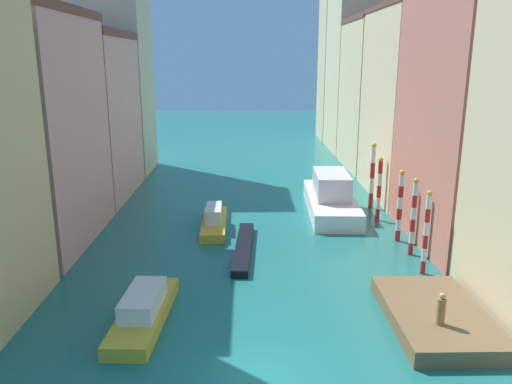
{
  "coord_description": "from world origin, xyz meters",
  "views": [
    {
      "loc": [
        -0.36,
        -16.19,
        11.52
      ],
      "look_at": [
        0.34,
        21.71,
        1.5
      ],
      "focal_mm": 35.49,
      "sensor_mm": 36.0,
      "label": 1
    }
  ],
  "objects_px": {
    "waterfront_dock": "(435,316)",
    "mooring_pole_1": "(413,216)",
    "mooring_pole_3": "(379,189)",
    "mooring_pole_4": "(372,175)",
    "motorboat_0": "(214,220)",
    "mooring_pole_2": "(400,205)",
    "gondola_black": "(244,248)",
    "person_on_dock": "(441,310)",
    "mooring_pole_0": "(426,232)",
    "vaporetto_white": "(331,197)",
    "motorboat_1": "(144,310)"
  },
  "relations": [
    {
      "from": "mooring_pole_1",
      "to": "mooring_pole_4",
      "type": "distance_m",
      "value": 9.87
    },
    {
      "from": "waterfront_dock",
      "to": "motorboat_0",
      "type": "relative_size",
      "value": 1.05
    },
    {
      "from": "mooring_pole_0",
      "to": "mooring_pole_4",
      "type": "bearing_deg",
      "value": 89.48
    },
    {
      "from": "mooring_pole_1",
      "to": "motorboat_0",
      "type": "height_order",
      "value": "mooring_pole_1"
    },
    {
      "from": "waterfront_dock",
      "to": "mooring_pole_1",
      "type": "relative_size",
      "value": 1.45
    },
    {
      "from": "person_on_dock",
      "to": "gondola_black",
      "type": "height_order",
      "value": "person_on_dock"
    },
    {
      "from": "waterfront_dock",
      "to": "motorboat_1",
      "type": "height_order",
      "value": "motorboat_1"
    },
    {
      "from": "mooring_pole_2",
      "to": "vaporetto_white",
      "type": "xyz_separation_m",
      "value": [
        -3.31,
        6.64,
        -1.3
      ]
    },
    {
      "from": "mooring_pole_1",
      "to": "mooring_pole_4",
      "type": "xyz_separation_m",
      "value": [
        -0.08,
        9.87,
        0.25
      ]
    },
    {
      "from": "mooring_pole_2",
      "to": "motorboat_0",
      "type": "bearing_deg",
      "value": 166.65
    },
    {
      "from": "mooring_pole_0",
      "to": "mooring_pole_2",
      "type": "xyz_separation_m",
      "value": [
        0.1,
        5.18,
        0.01
      ]
    },
    {
      "from": "person_on_dock",
      "to": "vaporetto_white",
      "type": "distance_m",
      "value": 18.71
    },
    {
      "from": "mooring_pole_2",
      "to": "vaporetto_white",
      "type": "bearing_deg",
      "value": 116.46
    },
    {
      "from": "person_on_dock",
      "to": "mooring_pole_4",
      "type": "xyz_separation_m",
      "value": [
        1.76,
        19.47,
        1.28
      ]
    },
    {
      "from": "waterfront_dock",
      "to": "mooring_pole_4",
      "type": "distance_m",
      "value": 18.32
    },
    {
      "from": "mooring_pole_2",
      "to": "mooring_pole_4",
      "type": "distance_m",
      "value": 7.47
    },
    {
      "from": "mooring_pole_2",
      "to": "gondola_black",
      "type": "height_order",
      "value": "mooring_pole_2"
    },
    {
      "from": "waterfront_dock",
      "to": "mooring_pole_3",
      "type": "bearing_deg",
      "value": 85.55
    },
    {
      "from": "person_on_dock",
      "to": "mooring_pole_0",
      "type": "bearing_deg",
      "value": 76.42
    },
    {
      "from": "mooring_pole_0",
      "to": "mooring_pole_3",
      "type": "distance_m",
      "value": 9.51
    },
    {
      "from": "gondola_black",
      "to": "waterfront_dock",
      "type": "bearing_deg",
      "value": -46.26
    },
    {
      "from": "gondola_black",
      "to": "motorboat_0",
      "type": "xyz_separation_m",
      "value": [
        -2.09,
        4.5,
        0.32
      ]
    },
    {
      "from": "mooring_pole_2",
      "to": "gondola_black",
      "type": "xyz_separation_m",
      "value": [
        -10.03,
        -1.62,
        -2.2
      ]
    },
    {
      "from": "mooring_pole_3",
      "to": "mooring_pole_4",
      "type": "distance_m",
      "value": 3.16
    },
    {
      "from": "mooring_pole_4",
      "to": "vaporetto_white",
      "type": "bearing_deg",
      "value": -166.0
    },
    {
      "from": "mooring_pole_1",
      "to": "mooring_pole_4",
      "type": "relative_size",
      "value": 0.91
    },
    {
      "from": "mooring_pole_1",
      "to": "motorboat_0",
      "type": "xyz_separation_m",
      "value": [
        -12.22,
        5.28,
        -1.89
      ]
    },
    {
      "from": "mooring_pole_2",
      "to": "gondola_black",
      "type": "distance_m",
      "value": 10.4
    },
    {
      "from": "mooring_pole_1",
      "to": "mooring_pole_3",
      "type": "height_order",
      "value": "mooring_pole_1"
    },
    {
      "from": "gondola_black",
      "to": "mooring_pole_1",
      "type": "bearing_deg",
      "value": -4.4
    },
    {
      "from": "vaporetto_white",
      "to": "mooring_pole_3",
      "type": "bearing_deg",
      "value": -36.88
    },
    {
      "from": "waterfront_dock",
      "to": "gondola_black",
      "type": "bearing_deg",
      "value": 133.74
    },
    {
      "from": "person_on_dock",
      "to": "gondola_black",
      "type": "distance_m",
      "value": 13.33
    },
    {
      "from": "waterfront_dock",
      "to": "mooring_pole_2",
      "type": "xyz_separation_m",
      "value": [
        1.4,
        10.65,
        2.06
      ]
    },
    {
      "from": "waterfront_dock",
      "to": "motorboat_0",
      "type": "height_order",
      "value": "motorboat_0"
    },
    {
      "from": "mooring_pole_2",
      "to": "mooring_pole_3",
      "type": "distance_m",
      "value": 4.34
    },
    {
      "from": "mooring_pole_0",
      "to": "motorboat_1",
      "type": "relative_size",
      "value": 0.71
    },
    {
      "from": "person_on_dock",
      "to": "mooring_pole_3",
      "type": "height_order",
      "value": "mooring_pole_3"
    },
    {
      "from": "mooring_pole_3",
      "to": "vaporetto_white",
      "type": "bearing_deg",
      "value": 143.12
    },
    {
      "from": "mooring_pole_1",
      "to": "mooring_pole_2",
      "type": "distance_m",
      "value": 2.4
    },
    {
      "from": "vaporetto_white",
      "to": "mooring_pole_1",
      "type": "bearing_deg",
      "value": -69.39
    },
    {
      "from": "mooring_pole_1",
      "to": "gondola_black",
      "type": "xyz_separation_m",
      "value": [
        -10.13,
        0.78,
        -2.21
      ]
    },
    {
      "from": "waterfront_dock",
      "to": "mooring_pole_0",
      "type": "distance_m",
      "value": 5.98
    },
    {
      "from": "waterfront_dock",
      "to": "gondola_black",
      "type": "relative_size",
      "value": 0.84
    },
    {
      "from": "mooring_pole_4",
      "to": "motorboat_0",
      "type": "relative_size",
      "value": 0.8
    },
    {
      "from": "mooring_pole_0",
      "to": "gondola_black",
      "type": "bearing_deg",
      "value": 160.28
    },
    {
      "from": "mooring_pole_3",
      "to": "motorboat_0",
      "type": "relative_size",
      "value": 0.71
    },
    {
      "from": "vaporetto_white",
      "to": "person_on_dock",
      "type": "bearing_deg",
      "value": -85.22
    },
    {
      "from": "person_on_dock",
      "to": "motorboat_1",
      "type": "bearing_deg",
      "value": 171.86
    },
    {
      "from": "gondola_black",
      "to": "vaporetto_white",
      "type": "bearing_deg",
      "value": 50.84
    }
  ]
}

